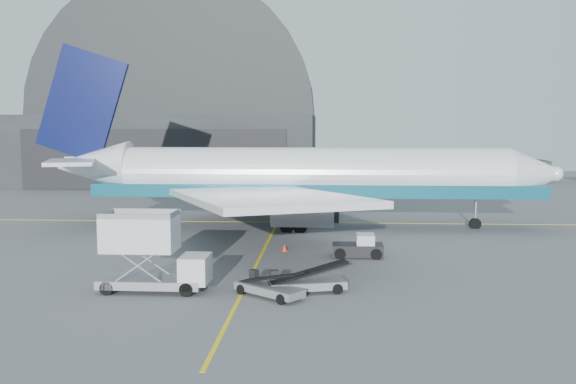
# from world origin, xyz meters

# --- Properties ---
(ground) EXTENTS (200.00, 200.00, 0.00)m
(ground) POSITION_xyz_m (0.00, 0.00, 0.00)
(ground) COLOR #565659
(ground) RESTS_ON ground
(taxi_lines) EXTENTS (80.00, 42.12, 0.02)m
(taxi_lines) POSITION_xyz_m (0.00, 12.67, 0.01)
(taxi_lines) COLOR yellow
(taxi_lines) RESTS_ON ground
(hangar) EXTENTS (50.00, 28.30, 28.00)m
(hangar) POSITION_xyz_m (-22.00, 64.95, 9.54)
(hangar) COLOR black
(hangar) RESTS_ON ground
(distant_bldg_a) EXTENTS (14.00, 8.00, 4.00)m
(distant_bldg_a) POSITION_xyz_m (38.00, 72.00, 0.00)
(distant_bldg_a) COLOR black
(distant_bldg_a) RESTS_ON ground
(airliner) EXTENTS (53.47, 51.85, 18.77)m
(airliner) POSITION_xyz_m (1.97, 17.02, 5.25)
(airliner) COLOR white
(airliner) RESTS_ON ground
(catering_truck) EXTENTS (6.90, 2.72, 4.73)m
(catering_truck) POSITION_xyz_m (-5.80, -8.97, 2.39)
(catering_truck) COLOR gray
(catering_truck) RESTS_ON ground
(pushback_tug) EXTENTS (4.03, 2.40, 1.85)m
(pushback_tug) POSITION_xyz_m (7.82, 2.44, 0.70)
(pushback_tug) COLOR black
(pushback_tug) RESTS_ON ground
(belt_loader_a) EXTENTS (5.21, 2.79, 1.95)m
(belt_loader_a) POSITION_xyz_m (3.97, -8.73, 0.60)
(belt_loader_a) COLOR gray
(belt_loader_a) RESTS_ON ground
(belt_loader_b) EXTENTS (4.55, 4.07, 1.86)m
(belt_loader_b) POSITION_xyz_m (1.73, -9.88, 0.57)
(belt_loader_b) COLOR gray
(belt_loader_b) RESTS_ON ground
(traffic_cone) EXTENTS (0.40, 0.40, 0.58)m
(traffic_cone) POSITION_xyz_m (1.77, 4.22, 0.28)
(traffic_cone) COLOR #FF3A08
(traffic_cone) RESTS_ON ground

